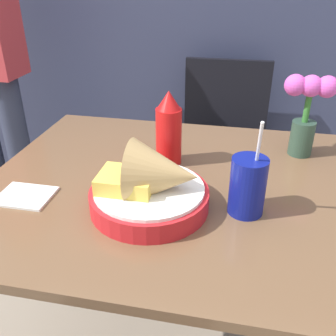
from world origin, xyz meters
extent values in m
cube|color=brown|center=(0.00, 0.00, 0.72)|extent=(1.01, 0.81, 0.02)
cylinder|color=black|center=(-0.44, 0.35, 0.35)|extent=(0.05, 0.05, 0.71)
cylinder|color=black|center=(0.44, 0.35, 0.35)|extent=(0.05, 0.05, 0.71)
cylinder|color=black|center=(-0.12, 0.58, 0.21)|extent=(0.03, 0.03, 0.41)
cylinder|color=black|center=(0.24, 0.58, 0.21)|extent=(0.03, 0.03, 0.41)
cylinder|color=black|center=(-0.12, 0.94, 0.21)|extent=(0.03, 0.03, 0.41)
cylinder|color=black|center=(0.24, 0.94, 0.21)|extent=(0.03, 0.03, 0.41)
cube|color=black|center=(0.06, 0.76, 0.42)|extent=(0.40, 0.40, 0.02)
cube|color=black|center=(0.06, 0.94, 0.64)|extent=(0.40, 0.03, 0.42)
cylinder|color=red|center=(-0.05, -0.12, 0.75)|extent=(0.27, 0.27, 0.05)
cylinder|color=white|center=(-0.05, -0.12, 0.78)|extent=(0.25, 0.25, 0.01)
cone|color=tan|center=(-0.02, -0.12, 0.82)|extent=(0.15, 0.15, 0.15)
cube|color=#E5C14C|center=(-0.10, -0.14, 0.80)|extent=(0.12, 0.10, 0.04)
cylinder|color=red|center=(-0.05, 0.11, 0.81)|extent=(0.07, 0.07, 0.16)
cone|color=red|center=(-0.05, 0.11, 0.91)|extent=(0.06, 0.06, 0.05)
cylinder|color=navy|center=(0.16, -0.10, 0.80)|extent=(0.08, 0.08, 0.13)
cylinder|color=black|center=(0.16, -0.10, 0.79)|extent=(0.07, 0.07, 0.11)
cylinder|color=white|center=(0.18, -0.10, 0.86)|extent=(0.01, 0.07, 0.21)
cylinder|color=#2D4738|center=(0.32, 0.24, 0.78)|extent=(0.07, 0.07, 0.10)
cylinder|color=#33722D|center=(0.32, 0.24, 0.88)|extent=(0.02, 0.02, 0.09)
sphere|color=#D14CB2|center=(0.32, 0.24, 0.94)|extent=(0.06, 0.06, 0.06)
sphere|color=#D14CB2|center=(0.27, 0.24, 0.94)|extent=(0.06, 0.06, 0.06)
sphere|color=#D14CB2|center=(0.36, 0.24, 0.94)|extent=(0.06, 0.06, 0.06)
cube|color=white|center=(-0.36, -0.14, 0.73)|extent=(0.13, 0.10, 0.01)
cylinder|color=#2D3347|center=(-0.88, 0.61, 0.40)|extent=(0.11, 0.11, 0.80)
camera|label=1|loc=(0.13, -0.82, 1.22)|focal=40.00mm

